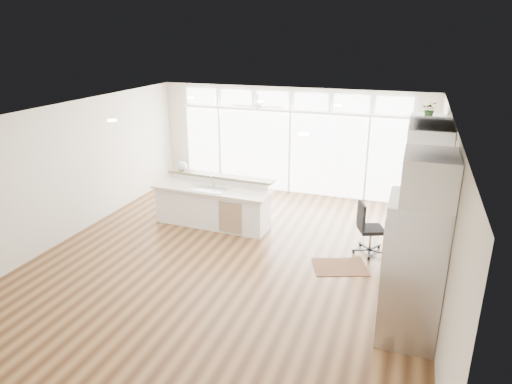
% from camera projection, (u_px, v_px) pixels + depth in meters
% --- Properties ---
extents(floor, '(7.00, 8.00, 0.02)m').
position_uv_depth(floor, '(233.00, 257.00, 8.54)').
color(floor, '#472B16').
rests_on(floor, ground).
extents(ceiling, '(7.00, 8.00, 0.02)m').
position_uv_depth(ceiling, '(231.00, 113.00, 7.64)').
color(ceiling, white).
rests_on(ceiling, wall_back).
extents(wall_back, '(7.00, 0.04, 2.70)m').
position_uv_depth(wall_back, '(291.00, 141.00, 11.65)').
color(wall_back, beige).
rests_on(wall_back, floor).
extents(wall_front, '(7.00, 0.04, 2.70)m').
position_uv_depth(wall_front, '(81.00, 312.00, 4.53)').
color(wall_front, beige).
rests_on(wall_front, floor).
extents(wall_left, '(0.04, 8.00, 2.70)m').
position_uv_depth(wall_left, '(71.00, 170.00, 9.18)').
color(wall_left, beige).
rests_on(wall_left, floor).
extents(wall_right, '(0.04, 8.00, 2.70)m').
position_uv_depth(wall_right, '(443.00, 213.00, 7.00)').
color(wall_right, beige).
rests_on(wall_right, floor).
extents(glass_wall, '(5.80, 0.06, 2.08)m').
position_uv_depth(glass_wall, '(290.00, 153.00, 11.70)').
color(glass_wall, white).
rests_on(glass_wall, wall_back).
extents(transom_row, '(5.90, 0.06, 0.40)m').
position_uv_depth(transom_row, '(291.00, 101.00, 11.26)').
color(transom_row, white).
rests_on(transom_row, wall_back).
extents(desk_window, '(0.04, 0.85, 0.85)m').
position_uv_depth(desk_window, '(442.00, 195.00, 7.22)').
color(desk_window, white).
rests_on(desk_window, wall_right).
extents(ceiling_fan, '(1.16, 1.16, 0.32)m').
position_uv_depth(ceiling_fan, '(257.00, 102.00, 10.36)').
color(ceiling_fan, white).
rests_on(ceiling_fan, ceiling).
extents(recessed_lights, '(3.40, 3.00, 0.02)m').
position_uv_depth(recessed_lights, '(235.00, 112.00, 7.83)').
color(recessed_lights, white).
rests_on(recessed_lights, ceiling).
extents(oven_cabinet, '(0.64, 1.20, 2.50)m').
position_uv_depth(oven_cabinet, '(421.00, 183.00, 8.74)').
color(oven_cabinet, white).
rests_on(oven_cabinet, floor).
extents(desk_nook, '(0.72, 1.30, 0.76)m').
position_uv_depth(desk_nook, '(411.00, 257.00, 7.71)').
color(desk_nook, white).
rests_on(desk_nook, floor).
extents(upper_cabinets, '(0.64, 1.30, 0.64)m').
position_uv_depth(upper_cabinets, '(429.00, 144.00, 7.04)').
color(upper_cabinets, white).
rests_on(upper_cabinets, wall_right).
extents(refrigerator, '(0.76, 0.90, 2.00)m').
position_uv_depth(refrigerator, '(412.00, 270.00, 6.04)').
color(refrigerator, silver).
rests_on(refrigerator, floor).
extents(fridge_cabinet, '(0.64, 0.90, 0.60)m').
position_uv_depth(fridge_cabinet, '(429.00, 177.00, 5.59)').
color(fridge_cabinet, white).
rests_on(fridge_cabinet, wall_right).
extents(framed_photos, '(0.06, 0.22, 0.80)m').
position_uv_depth(framed_photos, '(439.00, 191.00, 7.82)').
color(framed_photos, black).
rests_on(framed_photos, wall_right).
extents(kitchen_island, '(2.62, 1.10, 1.02)m').
position_uv_depth(kitchen_island, '(212.00, 203.00, 9.79)').
color(kitchen_island, white).
rests_on(kitchen_island, floor).
extents(rug, '(1.11, 0.96, 0.01)m').
position_uv_depth(rug, '(340.00, 267.00, 8.17)').
color(rug, '#371E11').
rests_on(rug, floor).
extents(office_chair, '(0.67, 0.65, 1.01)m').
position_uv_depth(office_chair, '(371.00, 229.00, 8.52)').
color(office_chair, black).
rests_on(office_chair, floor).
extents(fishbowl, '(0.24, 0.24, 0.22)m').
position_uv_depth(fishbowl, '(182.00, 166.00, 10.27)').
color(fishbowl, silver).
rests_on(fishbowl, kitchen_island).
extents(monitor, '(0.10, 0.50, 0.42)m').
position_uv_depth(monitor, '(410.00, 225.00, 7.54)').
color(monitor, black).
rests_on(monitor, desk_nook).
extents(keyboard, '(0.15, 0.35, 0.02)m').
position_uv_depth(keyboard, '(398.00, 234.00, 7.65)').
color(keyboard, white).
rests_on(keyboard, desk_nook).
extents(potted_plant, '(0.30, 0.33, 0.23)m').
position_uv_depth(potted_plant, '(430.00, 111.00, 8.29)').
color(potted_plant, '#295022').
rests_on(potted_plant, oven_cabinet).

